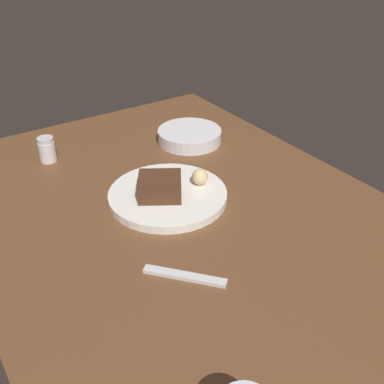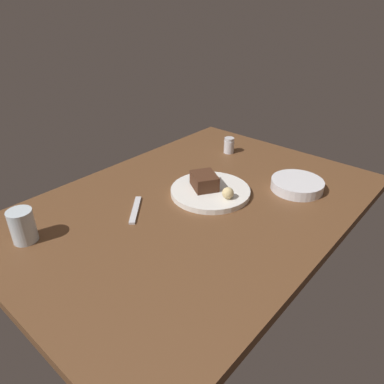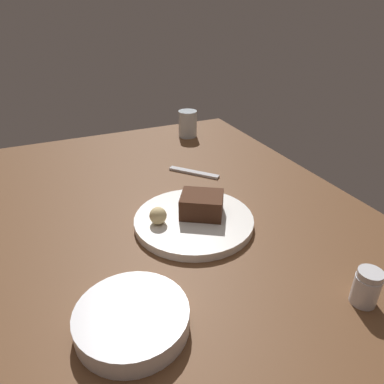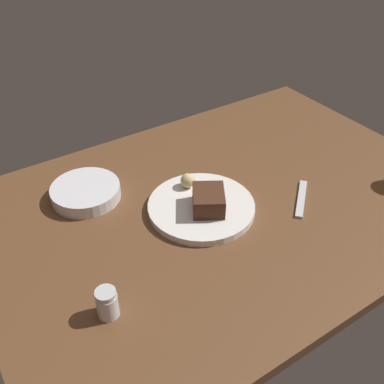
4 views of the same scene
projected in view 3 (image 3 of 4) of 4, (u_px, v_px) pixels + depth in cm
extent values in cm
cube|color=brown|center=(181.00, 214.00, 85.28)|extent=(120.00, 84.00, 3.00)
cylinder|color=white|center=(195.00, 220.00, 78.53)|extent=(26.28, 26.28, 1.81)
cube|color=#472819|center=(202.00, 205.00, 78.02)|extent=(11.17, 11.69, 4.85)
sphere|color=#DBC184|center=(158.00, 216.00, 75.14)|extent=(3.71, 3.71, 3.71)
cylinder|color=silver|center=(366.00, 290.00, 57.54)|extent=(4.21, 4.21, 5.25)
cylinder|color=silver|center=(370.00, 275.00, 55.98)|extent=(4.00, 4.00, 1.20)
cylinder|color=silver|center=(188.00, 124.00, 126.39)|extent=(6.57, 6.57, 9.26)
cylinder|color=silver|center=(132.00, 319.00, 53.45)|extent=(17.45, 17.45, 3.43)
cube|color=silver|center=(194.00, 173.00, 101.19)|extent=(12.47, 11.23, 0.70)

